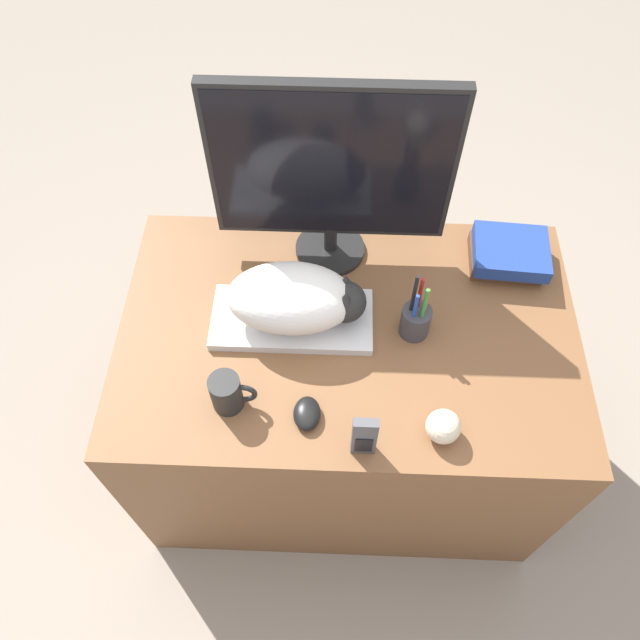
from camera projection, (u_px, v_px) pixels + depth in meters
The scene contains 11 objects.
ground_plane at pixel (338, 554), 1.94m from camera, with size 12.00×12.00×0.00m, color gray.
desk at pixel (344, 396), 1.84m from camera, with size 1.14×0.73×0.72m.
keyboard at pixel (292, 319), 1.55m from camera, with size 0.40×0.18×0.02m.
cat at pixel (297, 298), 1.47m from camera, with size 0.33×0.19×0.16m.
monitor at pixel (332, 171), 1.45m from camera, with size 0.57×0.19×0.52m.
computer_mouse at pixel (307, 413), 1.40m from camera, with size 0.06×0.08×0.03m.
coffee_mug at pixel (228, 393), 1.39m from camera, with size 0.11×0.07×0.10m.
pen_cup at pixel (416, 320), 1.50m from camera, with size 0.07×0.07×0.21m.
baseball at pixel (443, 427), 1.36m from camera, with size 0.08×0.08×0.08m.
phone at pixel (364, 437), 1.31m from camera, with size 0.05×0.02×0.14m.
book_stack at pixel (508, 254), 1.63m from camera, with size 0.20×0.18×0.08m.
Camera 1 is at (-0.04, -0.48, 2.02)m, focal length 35.00 mm.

